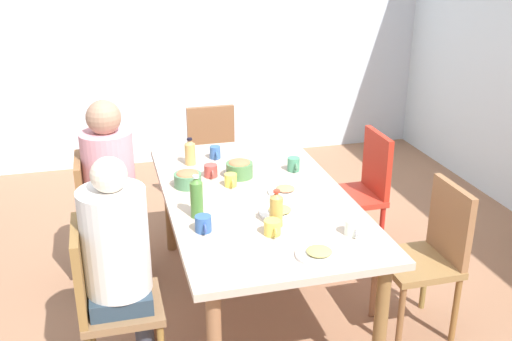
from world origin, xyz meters
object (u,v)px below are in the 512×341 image
chair_2 (362,186)px  chair_3 (214,157)px  chair_1 (431,251)px  bottle_1 (197,197)px  plate_2 (280,212)px  cup_3 (353,228)px  cup_5 (272,228)px  bottle_0 (190,152)px  plate_0 (285,190)px  cup_2 (203,224)px  chair_4 (104,297)px  person_4 (119,253)px  bottle_2 (276,209)px  chair_0 (100,215)px  dining_table (256,206)px  cup_0 (211,171)px  person_0 (111,178)px  cup_4 (231,180)px  bowl_1 (188,179)px  plate_1 (319,253)px  bowl_0 (239,168)px  cup_6 (294,164)px  cup_1 (215,152)px

chair_2 → chair_3: size_ratio=1.00×
chair_1 → bottle_1: 1.36m
plate_2 → cup_3: bearing=41.8°
cup_5 → bottle_0: bottle_0 is taller
plate_0 → cup_2: size_ratio=1.71×
chair_4 → person_4: person_4 is taller
bottle_2 → chair_0: bearing=-134.4°
person_4 → plate_0: person_4 is taller
cup_2 → cup_3: 0.76m
chair_0 → bottle_2: bottle_2 is taller
plate_0 → bottle_0: size_ratio=1.14×
chair_1 → plate_0: 0.90m
chair_1 → cup_3: chair_1 is taller
dining_table → plate_2: bearing=11.7°
cup_0 → bottle_0: size_ratio=0.66×
person_0 → plate_0: bearing=63.4°
chair_2 → cup_4: 1.11m
dining_table → bowl_1: bearing=-120.7°
bowl_1 → cup_2: (0.60, -0.01, -0.01)m
chair_3 → cup_4: (1.17, -0.12, 0.29)m
plate_0 → bottle_1: bearing=-71.8°
cup_2 → plate_1: bearing=51.4°
dining_table → plate_2: 0.31m
plate_2 → cup_5: cup_5 is taller
chair_1 → cup_3: 0.64m
cup_0 → bottle_1: bottle_1 is taller
bowl_0 → chair_0: bearing=-102.2°
chair_4 → cup_6: chair_4 is taller
dining_table → cup_3: 0.71m
dining_table → cup_5: size_ratio=15.46×
plate_1 → bottle_1: bottle_1 is taller
chair_4 → person_4: (0.00, 0.09, 0.23)m
chair_1 → plate_1: (0.30, -0.80, 0.26)m
plate_2 → bottle_0: bearing=-157.7°
cup_6 → chair_4: bearing=-58.0°
person_4 → cup_2: person_4 is taller
bowl_1 → bottle_0: bottle_0 is taller
cup_5 → chair_3: bearing=178.5°
bottle_0 → plate_0: bearing=38.0°
chair_0 → plate_2: bearing=51.7°
person_0 → cup_1: person_0 is taller
person_0 → bowl_0: bearing=76.5°
cup_4 → person_4: bearing=-48.0°
cup_5 → cup_6: (-0.80, 0.37, 0.00)m
dining_table → chair_4: (0.47, -0.90, -0.17)m
chair_0 → chair_4: same height
dining_table → chair_3: 1.33m
person_0 → cup_0: bearing=77.0°
cup_4 → chair_1: bearing=58.4°
cup_3 → bottle_2: bottle_2 is taller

